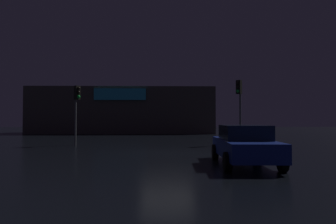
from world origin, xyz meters
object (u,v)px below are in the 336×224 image
object	(u,v)px
traffic_signal_main	(239,97)
traffic_signal_opposite	(77,100)
store_building	(124,111)
car_near	(244,144)

from	to	relation	value
traffic_signal_main	traffic_signal_opposite	bearing A→B (deg)	-179.00
traffic_signal_main	traffic_signal_opposite	distance (m)	10.45
store_building	car_near	world-z (taller)	store_building
store_building	traffic_signal_opposite	distance (m)	19.53
store_building	traffic_signal_opposite	bearing A→B (deg)	-92.24
traffic_signal_main	traffic_signal_opposite	xyz separation A→B (m)	(-10.44, -0.18, -0.24)
store_building	car_near	size ratio (longest dim) A/B	4.69
store_building	traffic_signal_opposite	size ratio (longest dim) A/B	5.78
traffic_signal_main	car_near	size ratio (longest dim) A/B	0.90
car_near	store_building	bearing A→B (deg)	104.80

